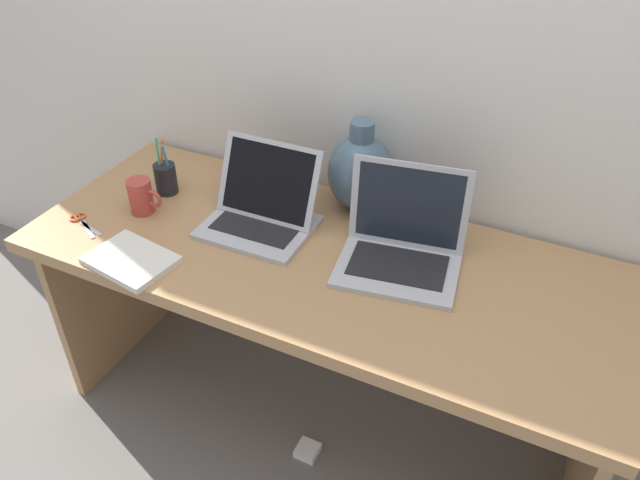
% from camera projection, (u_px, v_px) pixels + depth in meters
% --- Properties ---
extents(ground_plane, '(6.00, 6.00, 0.00)m').
position_uv_depth(ground_plane, '(320.00, 417.00, 2.15)').
color(ground_plane, slate).
extents(back_wall, '(4.40, 0.04, 2.40)m').
position_uv_depth(back_wall, '(380.00, 33.00, 1.71)').
color(back_wall, silver).
rests_on(back_wall, ground).
extents(desk, '(1.68, 0.67, 0.70)m').
position_uv_depth(desk, '(320.00, 292.00, 1.81)').
color(desk, '#AD7F51').
rests_on(desk, ground).
extents(laptop_left, '(0.31, 0.26, 0.23)m').
position_uv_depth(laptop_left, '(263.00, 206.00, 1.82)').
color(laptop_left, '#B2B2B7').
rests_on(laptop_left, desk).
extents(laptop_right, '(0.36, 0.30, 0.26)m').
position_uv_depth(laptop_right, '(403.00, 238.00, 1.68)').
color(laptop_right, '#B2B2B7').
rests_on(laptop_right, desk).
extents(green_vase, '(0.19, 0.19, 0.28)m').
position_uv_depth(green_vase, '(360.00, 171.00, 1.86)').
color(green_vase, slate).
rests_on(green_vase, desk).
extents(notebook_stack, '(0.25, 0.20, 0.02)m').
position_uv_depth(notebook_stack, '(131.00, 260.00, 1.70)').
color(notebook_stack, silver).
rests_on(notebook_stack, desk).
extents(coffee_mug, '(0.11, 0.07, 0.11)m').
position_uv_depth(coffee_mug, '(142.00, 196.00, 1.87)').
color(coffee_mug, '#B23D33').
rests_on(coffee_mug, desk).
extents(pen_cup, '(0.07, 0.07, 0.19)m').
position_uv_depth(pen_cup, '(166.00, 178.00, 1.96)').
color(pen_cup, black).
rests_on(pen_cup, desk).
extents(scissors, '(0.14, 0.09, 0.01)m').
position_uv_depth(scissors, '(82.00, 221.00, 1.86)').
color(scissors, '#B7B7BC').
rests_on(scissors, desk).
extents(power_brick, '(0.07, 0.07, 0.03)m').
position_uv_depth(power_brick, '(308.00, 450.00, 2.02)').
color(power_brick, white).
rests_on(power_brick, ground).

